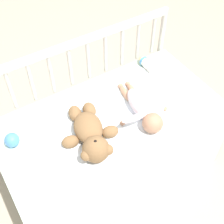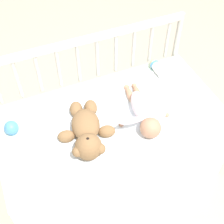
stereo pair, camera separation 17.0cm
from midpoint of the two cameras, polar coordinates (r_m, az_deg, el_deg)
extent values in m
plane|color=tan|center=(2.17, 2.17, -10.03)|extent=(12.00, 12.00, 0.00)
cube|color=silver|center=(1.96, 2.39, -6.11)|extent=(1.28, 0.67, 0.52)
cylinder|color=beige|center=(2.29, 13.10, 8.20)|extent=(0.04, 0.04, 0.83)
cube|color=beige|center=(1.79, -1.96, 12.94)|extent=(1.25, 0.03, 0.04)
cylinder|color=beige|center=(1.82, -14.37, 5.53)|extent=(0.02, 0.02, 0.27)
cylinder|color=beige|center=(1.83, -10.73, 6.63)|extent=(0.02, 0.02, 0.27)
cylinder|color=beige|center=(1.85, -7.12, 7.69)|extent=(0.02, 0.02, 0.27)
cylinder|color=beige|center=(1.87, -3.58, 8.69)|extent=(0.02, 0.02, 0.27)
cylinder|color=beige|center=(1.90, -0.13, 9.63)|extent=(0.02, 0.02, 0.27)
cylinder|color=beige|center=(1.94, 3.21, 10.50)|extent=(0.02, 0.02, 0.27)
cylinder|color=beige|center=(1.99, 6.42, 11.30)|extent=(0.02, 0.02, 0.27)
cylinder|color=beige|center=(2.04, 9.49, 12.03)|extent=(0.02, 0.02, 0.27)
cylinder|color=beige|center=(2.10, 12.42, 12.69)|extent=(0.02, 0.02, 0.27)
cube|color=white|center=(1.74, 3.64, -1.68)|extent=(0.87, 0.57, 0.01)
ellipsoid|color=olive|center=(1.65, -1.92, -2.47)|extent=(0.20, 0.23, 0.11)
sphere|color=olive|center=(1.55, -1.18, -6.55)|extent=(0.14, 0.14, 0.14)
sphere|color=beige|center=(1.52, -1.20, -5.74)|extent=(0.06, 0.06, 0.06)
sphere|color=black|center=(1.50, -1.22, -5.20)|extent=(0.02, 0.02, 0.02)
sphere|color=olive|center=(1.53, 1.00, -6.95)|extent=(0.06, 0.06, 0.06)
sphere|color=olive|center=(1.53, -3.12, -7.47)|extent=(0.06, 0.06, 0.06)
ellipsoid|color=olive|center=(1.65, 2.00, -3.73)|extent=(0.11, 0.09, 0.07)
ellipsoid|color=olive|center=(1.63, -5.42, -4.64)|extent=(0.11, 0.09, 0.07)
ellipsoid|color=olive|center=(1.75, -1.15, 0.66)|extent=(0.09, 0.12, 0.07)
ellipsoid|color=olive|center=(1.75, -3.82, 0.34)|extent=(0.09, 0.12, 0.07)
ellipsoid|color=white|center=(1.75, 8.11, 0.75)|extent=(0.13, 0.25, 0.10)
sphere|color=tan|center=(1.66, 9.99, -3.05)|extent=(0.11, 0.11, 0.11)
ellipsoid|color=white|center=(1.77, 11.37, -0.77)|extent=(0.14, 0.06, 0.04)
ellipsoid|color=white|center=(1.63, 6.65, -1.76)|extent=(0.14, 0.06, 0.04)
sphere|color=tan|center=(1.78, 12.68, -0.67)|extent=(0.03, 0.03, 0.03)
sphere|color=tan|center=(1.70, 4.58, -2.39)|extent=(0.03, 0.03, 0.03)
ellipsoid|color=tan|center=(1.86, 7.32, 3.23)|extent=(0.06, 0.14, 0.04)
ellipsoid|color=tan|center=(1.85, 5.91, 2.97)|extent=(0.06, 0.14, 0.04)
sphere|color=tan|center=(1.91, 6.63, 4.64)|extent=(0.03, 0.03, 0.03)
sphere|color=tan|center=(1.90, 5.24, 4.39)|extent=(0.03, 0.03, 0.03)
sphere|color=#4C8CDB|center=(1.71, -15.28, -2.97)|extent=(0.08, 0.08, 0.08)
cylinder|color=#F4E5CC|center=(2.03, 10.98, 7.49)|extent=(0.06, 0.10, 0.06)
cylinder|color=#4C99D8|center=(2.06, 10.25, 8.38)|extent=(0.06, 0.02, 0.06)
sphere|color=#EAC67F|center=(2.07, 9.97, 8.73)|extent=(0.04, 0.04, 0.04)
camera|label=1|loc=(0.08, -87.13, 3.29)|focal=50.00mm
camera|label=2|loc=(0.08, 92.87, -3.29)|focal=50.00mm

